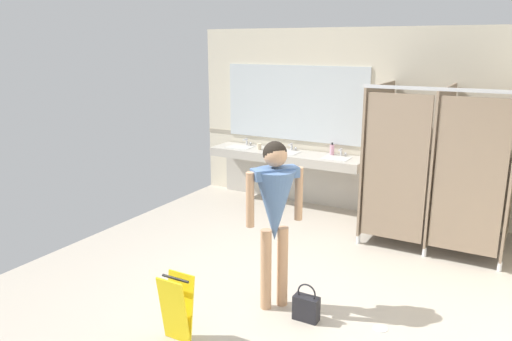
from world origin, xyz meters
The scene contains 12 objects.
ground_plane centered at (0.00, 0.00, -0.05)m, with size 5.95×6.96×0.10m, color #B2A899.
wall_back centered at (0.00, 3.24, 1.41)m, with size 5.95×0.12×2.82m, color beige.
wall_back_tile_band centered at (0.00, 3.17, 1.05)m, with size 5.95×0.01×0.06m, color #9E937F.
vanity_counter centered at (-1.26, 2.95, 0.65)m, with size 2.59×0.60×0.99m.
mirror_panel centered at (-1.26, 3.17, 1.63)m, with size 2.49×0.02×1.22m, color silver.
bathroom_stalls centered at (1.18, 2.28, 1.10)m, with size 1.76×1.40×2.10m.
person_standing centered at (0.10, -0.18, 1.08)m, with size 0.56×0.56×1.70m.
handbag centered at (0.49, -0.26, 0.13)m, with size 0.25×0.12×0.38m.
soap_dispenser centered at (-0.55, 3.04, 0.96)m, with size 0.07×0.07×0.20m.
paper_cup centered at (-1.74, 2.83, 0.92)m, with size 0.07×0.07×0.10m, color beige.
wet_floor_sign centered at (-0.38, -1.13, 0.32)m, with size 0.28×0.19×0.62m.
floor_drain_cover centered at (1.16, -0.06, 0.00)m, with size 0.14×0.14×0.01m, color #B7BABF.
Camera 1 is at (2.16, -4.21, 2.59)m, focal length 34.73 mm.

